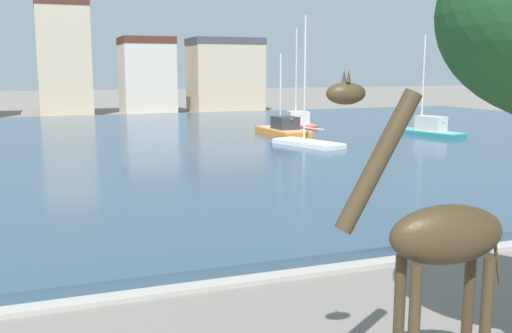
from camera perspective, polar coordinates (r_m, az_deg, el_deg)
name	(u,v)px	position (r m, az deg, el deg)	size (l,w,h in m)	color
harbor_water	(155,145)	(40.02, -9.87, 2.09)	(87.81, 51.30, 0.41)	#334C60
quay_edge_coping	(336,269)	(15.86, 7.88, -9.93)	(87.81, 0.50, 0.12)	#ADA89E
giraffe_statue	(437,242)	(9.35, 17.39, -7.08)	(3.06, 0.92, 5.33)	#42331E
sailboat_teal	(422,132)	(45.79, 15.98, 3.30)	(3.28, 7.12, 7.82)	teal
sailboat_white	(302,145)	(38.12, 4.59, 2.16)	(3.45, 6.11, 8.70)	white
sailboat_red	(296,124)	(50.77, 3.94, 4.20)	(3.64, 6.98, 8.77)	red
sailboat_orange	(280,131)	(44.39, 2.41, 3.47)	(2.53, 6.51, 6.49)	orange
townhouse_end_terrace	(64,58)	(70.25, -18.38, 10.09)	(5.86, 5.11, 13.01)	#C6B293
townhouse_narrow_midrow	(147,76)	(71.16, -10.70, 8.78)	(6.07, 6.72, 9.01)	beige
townhouse_corner_house	(225,75)	(73.98, -3.07, 8.99)	(8.79, 6.49, 9.09)	#C6B293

